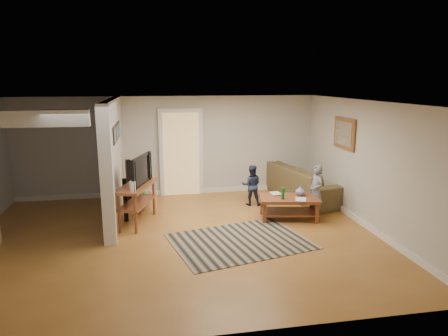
{
  "coord_description": "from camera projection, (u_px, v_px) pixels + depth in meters",
  "views": [
    {
      "loc": [
        -0.37,
        -7.03,
        2.87
      ],
      "look_at": [
        1.04,
        0.92,
        1.1
      ],
      "focal_mm": 32.0,
      "sensor_mm": 36.0,
      "label": 1
    }
  ],
  "objects": [
    {
      "name": "ground",
      "position": [
        178.0,
        238.0,
        7.44
      ],
      "size": [
        7.5,
        7.5,
        0.0
      ],
      "primitive_type": "plane",
      "color": "brown",
      "rests_on": "ground"
    },
    {
      "name": "room_shell",
      "position": [
        116.0,
        159.0,
        7.35
      ],
      "size": [
        7.54,
        6.02,
        2.52
      ],
      "color": "beige",
      "rests_on": "ground"
    },
    {
      "name": "area_rug",
      "position": [
        240.0,
        241.0,
        7.27
      ],
      "size": [
        2.73,
        2.25,
        0.01
      ],
      "primitive_type": "cube",
      "rotation": [
        0.0,
        0.0,
        0.23
      ],
      "color": "black",
      "rests_on": "ground"
    },
    {
      "name": "sofa",
      "position": [
        303.0,
        196.0,
        10.12
      ],
      "size": [
        1.66,
        2.85,
        0.78
      ],
      "primitive_type": "imported",
      "rotation": [
        0.0,
        0.0,
        1.81
      ],
      "color": "#4D3F26",
      "rests_on": "ground"
    },
    {
      "name": "coffee_table",
      "position": [
        290.0,
        202.0,
        8.42
      ],
      "size": [
        1.32,
        0.92,
        0.72
      ],
      "rotation": [
        0.0,
        0.0,
        -0.18
      ],
      "color": "brown",
      "rests_on": "ground"
    },
    {
      "name": "tv_console",
      "position": [
        137.0,
        188.0,
        8.05
      ],
      "size": [
        0.87,
        1.39,
        1.12
      ],
      "rotation": [
        0.0,
        0.0,
        -0.32
      ],
      "color": "brown",
      "rests_on": "ground"
    },
    {
      "name": "speaker_left",
      "position": [
        125.0,
        200.0,
        8.26
      ],
      "size": [
        0.1,
        0.1,
        0.91
      ],
      "primitive_type": "cube",
      "rotation": [
        0.0,
        0.0,
        0.1
      ],
      "color": "black",
      "rests_on": "ground"
    },
    {
      "name": "speaker_right",
      "position": [
        129.0,
        181.0,
        9.52
      ],
      "size": [
        0.13,
        0.13,
        1.05
      ],
      "primitive_type": "cube",
      "rotation": [
        0.0,
        0.0,
        0.32
      ],
      "color": "black",
      "rests_on": "ground"
    },
    {
      "name": "toy_basket",
      "position": [
        146.0,
        201.0,
        9.12
      ],
      "size": [
        0.49,
        0.49,
        0.44
      ],
      "color": "#A87B49",
      "rests_on": "ground"
    },
    {
      "name": "child",
      "position": [
        315.0,
        216.0,
        8.63
      ],
      "size": [
        0.32,
        0.44,
        1.13
      ],
      "primitive_type": "imported",
      "rotation": [
        0.0,
        0.0,
        -1.44
      ],
      "color": "slate",
      "rests_on": "ground"
    },
    {
      "name": "toddler",
      "position": [
        251.0,
        205.0,
        9.43
      ],
      "size": [
        0.53,
        0.45,
        0.96
      ],
      "primitive_type": "imported",
      "rotation": [
        0.0,
        0.0,
        2.94
      ],
      "color": "#212946",
      "rests_on": "ground"
    }
  ]
}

